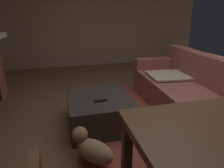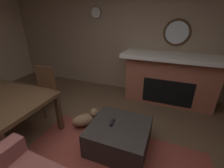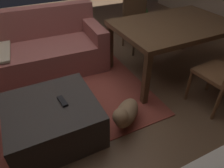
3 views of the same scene
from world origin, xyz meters
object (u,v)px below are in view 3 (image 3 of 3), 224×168
object	(u,v)px
dining_chair_north	(137,18)
dining_table	(174,28)
couch	(25,54)
ottoman_coffee_table	(53,120)
potted_plant	(139,15)
small_dog	(126,113)
tv_remote	(63,101)

from	to	relation	value
dining_chair_north	dining_table	bearing A→B (deg)	-90.29
couch	dining_chair_north	distance (m)	1.90
ottoman_coffee_table	potted_plant	distance (m)	3.19
dining_chair_north	small_dog	size ratio (longest dim) A/B	2.03
couch	small_dog	distance (m)	1.77
tv_remote	dining_table	size ratio (longest dim) A/B	0.10
couch	dining_chair_north	bearing A→B (deg)	0.74
tv_remote	dining_table	world-z (taller)	dining_table
couch	dining_table	bearing A→B (deg)	-25.50
ottoman_coffee_table	dining_table	size ratio (longest dim) A/B	0.55
tv_remote	dining_table	bearing A→B (deg)	9.42
dining_chair_north	potted_plant	xyz separation A→B (m)	(0.53, 0.75, -0.25)
dining_chair_north	potted_plant	size ratio (longest dim) A/B	1.83
tv_remote	dining_chair_north	world-z (taller)	dining_chair_north
tv_remote	dining_table	distance (m)	1.79
potted_plant	small_dog	bearing A→B (deg)	-124.99
small_dog	dining_table	bearing A→B (deg)	31.80
ottoman_coffee_table	couch	bearing A→B (deg)	92.52
couch	ottoman_coffee_table	distance (m)	1.38
ottoman_coffee_table	dining_table	world-z (taller)	dining_table
dining_chair_north	tv_remote	bearing A→B (deg)	-140.46
small_dog	tv_remote	bearing A→B (deg)	160.67
potted_plant	small_dog	xyz separation A→B (m)	(-1.65, -2.36, -0.10)
tv_remote	small_dog	xyz separation A→B (m)	(0.58, -0.21, -0.23)
dining_chair_north	small_dog	distance (m)	1.99
ottoman_coffee_table	tv_remote	world-z (taller)	tv_remote
ottoman_coffee_table	dining_table	bearing A→B (deg)	14.57
tv_remote	small_dog	world-z (taller)	tv_remote
tv_remote	potted_plant	distance (m)	3.11
couch	tv_remote	distance (m)	1.40
potted_plant	dining_table	bearing A→B (deg)	-107.86
ottoman_coffee_table	dining_chair_north	distance (m)	2.32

